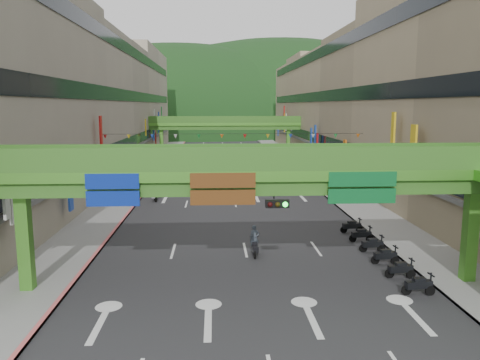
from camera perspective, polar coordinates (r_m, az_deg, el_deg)
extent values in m
plane|color=black|center=(18.63, 3.20, -19.79)|extent=(320.00, 320.00, 0.00)
cube|color=#28282B|center=(66.83, -1.49, 1.39)|extent=(18.00, 140.00, 0.02)
cube|color=gray|center=(67.42, -10.88, 1.35)|extent=(4.00, 140.00, 0.15)
cube|color=gray|center=(68.03, 7.81, 1.50)|extent=(4.00, 140.00, 0.15)
cube|color=#CC5959|center=(67.19, -9.28, 1.39)|extent=(0.20, 140.00, 0.18)
cube|color=gray|center=(67.69, 6.23, 1.51)|extent=(0.20, 140.00, 0.18)
cube|color=#9E937F|center=(68.38, -17.86, 9.11)|extent=(12.00, 95.00, 19.00)
cube|color=black|center=(67.29, -12.64, 4.82)|extent=(0.08, 90.25, 1.40)
cube|color=black|center=(67.13, -12.82, 9.93)|extent=(0.08, 90.25, 1.40)
cube|color=black|center=(67.51, -13.00, 15.02)|extent=(0.08, 90.25, 1.40)
cube|color=gray|center=(69.41, 14.57, 9.25)|extent=(12.00, 95.00, 19.00)
cube|color=black|center=(68.01, 9.51, 4.95)|extent=(0.08, 90.25, 1.40)
cube|color=black|center=(67.85, 9.64, 10.01)|extent=(0.08, 90.25, 1.40)
cube|color=black|center=(68.22, 9.78, 15.06)|extent=(0.08, 90.25, 1.40)
cube|color=#4C9E2D|center=(22.52, 1.66, 0.81)|extent=(28.00, 2.20, 0.50)
cube|color=#387223|center=(22.61, 1.65, -0.69)|extent=(28.00, 1.76, 0.70)
cube|color=#4C9E2D|center=(24.90, -24.72, -7.11)|extent=(0.60, 0.60, 4.80)
cube|color=#4C9E2D|center=(26.49, 26.22, -6.27)|extent=(0.60, 0.60, 4.80)
cube|color=#387223|center=(21.38, 1.90, 2.53)|extent=(28.00, 0.12, 1.10)
cube|color=#387223|center=(23.44, 1.46, 3.12)|extent=(28.00, 0.12, 1.10)
cube|color=navy|center=(21.96, -15.26, -1.30)|extent=(2.40, 0.12, 1.50)
cube|color=#593314|center=(21.47, -2.10, -1.22)|extent=(3.00, 0.12, 1.50)
cube|color=#0C5926|center=(22.54, 14.66, -1.02)|extent=(3.20, 0.12, 1.50)
cube|color=black|center=(21.64, 4.56, -2.91)|extent=(1.10, 0.28, 0.35)
cube|color=#4C9E2D|center=(81.29, -1.81, 6.83)|extent=(28.00, 2.20, 0.50)
cube|color=#387223|center=(81.31, -1.81, 6.41)|extent=(28.00, 1.76, 0.70)
cube|color=#4C9E2D|center=(81.98, -9.53, 4.38)|extent=(0.60, 0.60, 4.80)
cube|color=#4C9E2D|center=(82.48, 5.88, 4.49)|extent=(0.60, 0.60, 4.80)
cube|color=#387223|center=(80.22, -1.80, 7.37)|extent=(28.00, 0.12, 1.10)
cube|color=#387223|center=(82.30, -1.83, 7.42)|extent=(28.00, 0.12, 1.10)
ellipsoid|color=#1C4419|center=(176.92, -7.41, 6.14)|extent=(168.00, 140.00, 112.00)
ellipsoid|color=#1C4419|center=(198.24, 4.71, 6.50)|extent=(208.00, 176.00, 128.00)
cylinder|color=black|center=(46.32, -0.81, 5.66)|extent=(26.00, 0.03, 0.03)
cone|color=red|center=(47.51, -16.11, 5.09)|extent=(0.36, 0.36, 0.40)
cone|color=gold|center=(47.05, -13.41, 5.16)|extent=(0.36, 0.36, 0.40)
cone|color=#193FB2|center=(46.70, -10.65, 5.22)|extent=(0.36, 0.36, 0.40)
cone|color=silver|center=(46.46, -7.86, 5.28)|extent=(0.36, 0.36, 0.40)
cone|color=#198C33|center=(46.33, -5.04, 5.31)|extent=(0.36, 0.36, 0.40)
cone|color=orange|center=(46.31, -2.22, 5.34)|extent=(0.36, 0.36, 0.40)
cone|color=red|center=(46.40, 0.60, 5.36)|extent=(0.36, 0.36, 0.40)
cone|color=gold|center=(46.60, 3.40, 5.36)|extent=(0.36, 0.36, 0.40)
cone|color=#193FB2|center=(46.91, 6.17, 5.34)|extent=(0.36, 0.36, 0.40)
cone|color=silver|center=(47.33, 8.90, 5.32)|extent=(0.36, 0.36, 0.40)
cone|color=#198C33|center=(47.85, 11.57, 5.29)|extent=(0.36, 0.36, 0.40)
cone|color=orange|center=(48.48, 14.18, 5.24)|extent=(0.36, 0.36, 0.40)
cube|color=black|center=(28.45, 1.77, -8.16)|extent=(0.40, 1.31, 0.35)
cube|color=black|center=(28.38, 1.78, -7.68)|extent=(0.32, 0.56, 0.18)
cube|color=black|center=(28.84, 1.73, -6.89)|extent=(0.55, 0.08, 0.06)
cylinder|color=black|center=(29.07, 1.72, -8.40)|extent=(0.12, 0.50, 0.50)
cylinder|color=black|center=(28.02, 1.82, -9.08)|extent=(0.12, 0.50, 0.50)
imported|color=#3C4451|center=(28.29, 1.78, -7.06)|extent=(0.58, 0.39, 1.54)
cube|color=black|center=(48.94, -0.38, -0.82)|extent=(0.59, 1.34, 0.35)
cube|color=black|center=(48.89, -0.38, -0.53)|extent=(0.40, 0.60, 0.18)
cube|color=black|center=(49.39, -0.29, -0.14)|extent=(0.55, 0.16, 0.06)
cylinder|color=black|center=(49.52, -0.29, -1.05)|extent=(0.19, 0.51, 0.50)
cylinder|color=black|center=(48.45, -0.48, -1.28)|extent=(0.19, 0.51, 0.50)
imported|color=maroon|center=(48.82, -0.38, 0.01)|extent=(1.01, 0.86, 1.84)
cube|color=gray|center=(44.98, -10.27, -1.85)|extent=(0.60, 1.34, 0.35)
cube|color=gray|center=(44.94, -10.27, -1.54)|extent=(0.40, 0.60, 0.18)
cube|color=gray|center=(45.43, -10.34, -1.10)|extent=(0.55, 0.17, 0.06)
cylinder|color=black|center=(45.58, -10.31, -2.09)|extent=(0.20, 0.51, 0.50)
cylinder|color=black|center=(44.50, -10.20, -2.36)|extent=(0.20, 0.51, 0.50)
imported|color=#202A33|center=(44.85, -10.29, -0.97)|extent=(1.13, 0.64, 1.81)
cube|color=maroon|center=(58.71, -2.71, 0.84)|extent=(0.56, 1.34, 0.35)
cube|color=maroon|center=(58.67, -2.71, 1.08)|extent=(0.39, 0.59, 0.18)
cube|color=maroon|center=(59.18, -2.81, 1.39)|extent=(0.55, 0.15, 0.06)
cylinder|color=black|center=(59.29, -2.80, 0.63)|extent=(0.18, 0.51, 0.50)
cylinder|color=black|center=(58.22, -2.61, 0.47)|extent=(0.18, 0.51, 0.50)
imported|color=#45444D|center=(58.61, -2.72, 1.51)|extent=(0.96, 0.71, 1.79)
cube|color=black|center=(24.36, 20.94, -11.81)|extent=(1.33, 0.50, 0.35)
cube|color=black|center=(24.27, 20.98, -11.26)|extent=(0.58, 0.36, 0.18)
cube|color=black|center=(24.36, 22.27, -10.64)|extent=(0.13, 0.55, 0.06)
cylinder|color=black|center=(24.63, 22.15, -12.39)|extent=(0.51, 0.16, 0.50)
cylinder|color=black|center=(24.31, 19.63, -12.53)|extent=(0.51, 0.16, 0.50)
cube|color=black|center=(26.25, 18.98, -10.17)|extent=(1.33, 0.50, 0.35)
cube|color=black|center=(26.17, 19.00, -9.65)|extent=(0.58, 0.36, 0.18)
cube|color=black|center=(26.25, 20.21, -9.09)|extent=(0.13, 0.55, 0.06)
cylinder|color=black|center=(26.50, 20.11, -10.74)|extent=(0.51, 0.16, 0.50)
cylinder|color=black|center=(26.22, 17.76, -10.83)|extent=(0.51, 0.16, 0.50)
cube|color=black|center=(28.19, 17.29, -8.75)|extent=(1.33, 0.50, 0.35)
cube|color=black|center=(28.12, 17.32, -8.26)|extent=(0.58, 0.36, 0.18)
cube|color=black|center=(28.18, 18.44, -7.75)|extent=(0.13, 0.55, 0.06)
cylinder|color=black|center=(28.42, 18.36, -9.29)|extent=(0.51, 0.16, 0.50)
cylinder|color=black|center=(28.16, 16.16, -9.35)|extent=(0.51, 0.16, 0.50)
cube|color=black|center=(30.17, 15.84, -7.50)|extent=(1.33, 0.50, 0.35)
cube|color=black|center=(30.10, 15.86, -7.05)|extent=(0.58, 0.36, 0.18)
cube|color=black|center=(30.15, 16.91, -6.57)|extent=(0.13, 0.55, 0.06)
cylinder|color=black|center=(30.37, 16.84, -8.03)|extent=(0.51, 0.16, 0.50)
cylinder|color=black|center=(30.14, 14.78, -8.06)|extent=(0.51, 0.16, 0.50)
cube|color=black|center=(32.17, 14.57, -6.41)|extent=(1.33, 0.50, 0.35)
cube|color=black|center=(32.11, 14.59, -5.98)|extent=(0.58, 0.36, 0.18)
cube|color=black|center=(32.15, 15.57, -5.54)|extent=(0.13, 0.55, 0.06)
cylinder|color=black|center=(32.36, 15.51, -6.91)|extent=(0.51, 0.16, 0.50)
cylinder|color=black|center=(32.16, 13.58, -6.93)|extent=(0.51, 0.16, 0.50)
cube|color=black|center=(34.20, 13.46, -5.44)|extent=(1.33, 0.50, 0.35)
cube|color=black|center=(34.14, 13.47, -5.03)|extent=(0.58, 0.36, 0.18)
cube|color=black|center=(34.18, 14.40, -4.62)|extent=(0.13, 0.55, 0.06)
cylinder|color=black|center=(34.37, 14.35, -5.92)|extent=(0.51, 0.16, 0.50)
cylinder|color=black|center=(34.19, 12.53, -5.93)|extent=(0.51, 0.16, 0.50)
imported|color=#97979D|center=(53.10, -3.34, 0.14)|extent=(1.77, 4.48, 1.45)
imported|color=gold|center=(58.48, 2.94, 0.91)|extent=(1.92, 3.98, 1.31)
imported|color=#BA3227|center=(29.17, 26.15, -8.20)|extent=(0.92, 0.82, 1.57)
imported|color=black|center=(51.92, 12.64, -0.10)|extent=(1.10, 0.65, 1.76)
imported|color=#384164|center=(53.22, 10.20, 0.24)|extent=(0.90, 0.63, 1.83)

